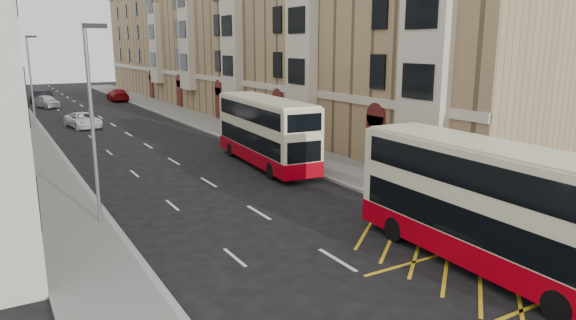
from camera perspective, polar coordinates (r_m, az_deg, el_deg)
ground at (r=15.57m, az=14.45°, el=-15.81°), size 200.00×200.00×0.00m
pavement_right at (r=44.00m, az=-5.90°, el=3.11°), size 4.00×120.00×0.15m
pavement_left at (r=40.26m, az=-26.39°, el=0.95°), size 3.00×120.00×0.15m
kerb_right at (r=43.22m, az=-8.31°, el=2.87°), size 0.25×120.00×0.15m
kerb_left at (r=40.38m, az=-24.27°, el=1.19°), size 0.25×120.00×0.15m
road_markings at (r=55.90m, az=-19.92°, el=4.38°), size 10.00×110.00×0.01m
terrace_right at (r=60.24m, az=-6.19°, el=12.77°), size 10.75×79.00×15.25m
guard_railing at (r=23.16m, az=15.64°, el=-4.03°), size 0.06×6.56×1.01m
street_lamp_near at (r=21.98m, az=-20.87°, el=4.82°), size 0.93×0.18×8.00m
street_lamp_far at (r=51.72m, az=-26.66°, el=8.35°), size 0.93×0.18×8.00m
double_decker_front at (r=18.07m, az=21.55°, el=-4.90°), size 2.83×10.64×4.21m
double_decker_rear at (r=31.63m, az=-2.54°, el=3.18°), size 3.22×10.60×4.16m
pedestrian_far at (r=21.22m, az=23.79°, el=-5.65°), size 1.09×1.01×1.80m
white_van at (r=50.13m, az=-21.81°, el=4.14°), size 2.97×5.17×1.36m
car_silver at (r=67.81m, az=-25.22°, el=5.91°), size 3.04×4.85×1.54m
car_dark at (r=74.24m, az=-25.70°, el=6.36°), size 3.17×5.04×1.57m
car_red at (r=72.90m, az=-18.39°, el=6.88°), size 2.46×5.60×1.60m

